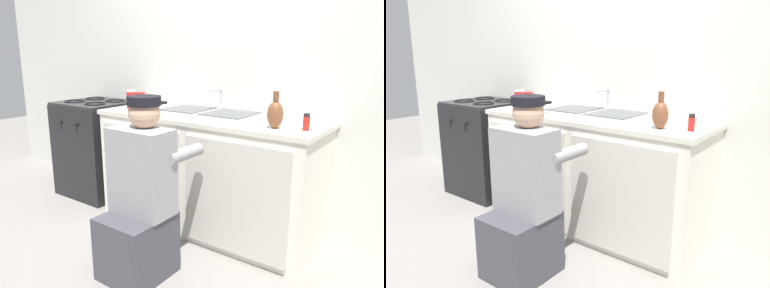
% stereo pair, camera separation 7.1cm
% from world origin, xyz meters
% --- Properties ---
extents(ground_plane, '(12.00, 12.00, 0.00)m').
position_xyz_m(ground_plane, '(0.00, 0.00, 0.00)').
color(ground_plane, gray).
extents(back_wall, '(6.00, 0.10, 2.50)m').
position_xyz_m(back_wall, '(0.00, 0.65, 1.25)').
color(back_wall, silver).
rests_on(back_wall, ground_plane).
extents(counter_cabinet, '(1.71, 0.62, 0.86)m').
position_xyz_m(counter_cabinet, '(0.00, 0.29, 0.43)').
color(counter_cabinet, silver).
rests_on(counter_cabinet, ground_plane).
extents(countertop, '(1.75, 0.62, 0.03)m').
position_xyz_m(countertop, '(0.00, 0.30, 0.87)').
color(countertop, beige).
rests_on(countertop, counter_cabinet).
extents(sink_double_basin, '(0.80, 0.44, 0.19)m').
position_xyz_m(sink_double_basin, '(0.00, 0.30, 0.91)').
color(sink_double_basin, silver).
rests_on(sink_double_basin, countertop).
extents(stove_range, '(0.64, 0.62, 0.91)m').
position_xyz_m(stove_range, '(-1.27, 0.30, 0.45)').
color(stove_range, black).
rests_on(stove_range, ground_plane).
extents(plumber_person, '(0.42, 0.61, 1.10)m').
position_xyz_m(plumber_person, '(0.03, -0.47, 0.46)').
color(plumber_person, '#3F3F47').
rests_on(plumber_person, ground_plane).
extents(vase_decorative, '(0.10, 0.10, 0.23)m').
position_xyz_m(vase_decorative, '(0.60, 0.15, 0.98)').
color(vase_decorative, brown).
rests_on(vase_decorative, countertop).
extents(soda_cup_red, '(0.08, 0.08, 0.15)m').
position_xyz_m(soda_cup_red, '(-0.70, 0.21, 0.96)').
color(soda_cup_red, red).
rests_on(soda_cup_red, countertop).
extents(spice_bottle_red, '(0.04, 0.04, 0.10)m').
position_xyz_m(spice_bottle_red, '(0.78, 0.20, 0.94)').
color(spice_bottle_red, red).
rests_on(spice_bottle_red, countertop).
extents(condiment_jar, '(0.07, 0.07, 0.13)m').
position_xyz_m(condiment_jar, '(-0.69, 0.31, 0.95)').
color(condiment_jar, '#DBB760').
rests_on(condiment_jar, countertop).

